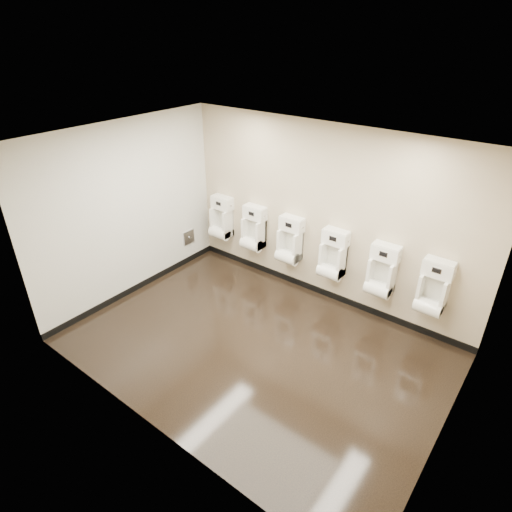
{
  "coord_description": "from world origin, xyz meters",
  "views": [
    {
      "loc": [
        2.85,
        -3.66,
        4.0
      ],
      "look_at": [
        -0.4,
        0.55,
        1.08
      ],
      "focal_mm": 30.0,
      "sensor_mm": 36.0,
      "label": 1
    }
  ],
  "objects_px": {
    "urinal_0": "(221,221)",
    "urinal_2": "(290,243)",
    "urinal_5": "(433,291)",
    "urinal_1": "(253,231)",
    "urinal_3": "(333,258)",
    "urinal_4": "(381,274)",
    "access_panel": "(189,237)"
  },
  "relations": [
    {
      "from": "urinal_2",
      "to": "urinal_5",
      "type": "xyz_separation_m",
      "value": [
        2.31,
        0.0,
        0.0
      ]
    },
    {
      "from": "urinal_4",
      "to": "urinal_5",
      "type": "height_order",
      "value": "same"
    },
    {
      "from": "access_panel",
      "to": "urinal_5",
      "type": "height_order",
      "value": "urinal_5"
    },
    {
      "from": "access_panel",
      "to": "urinal_0",
      "type": "height_order",
      "value": "urinal_0"
    },
    {
      "from": "urinal_2",
      "to": "urinal_3",
      "type": "xyz_separation_m",
      "value": [
        0.79,
        0.0,
        0.0
      ]
    },
    {
      "from": "urinal_3",
      "to": "urinal_4",
      "type": "bearing_deg",
      "value": 0.0
    },
    {
      "from": "urinal_2",
      "to": "access_panel",
      "type": "bearing_deg",
      "value": -168.08
    },
    {
      "from": "urinal_3",
      "to": "urinal_4",
      "type": "height_order",
      "value": "same"
    },
    {
      "from": "urinal_1",
      "to": "urinal_2",
      "type": "bearing_deg",
      "value": 0.0
    },
    {
      "from": "urinal_2",
      "to": "urinal_5",
      "type": "distance_m",
      "value": 2.31
    },
    {
      "from": "urinal_0",
      "to": "urinal_3",
      "type": "relative_size",
      "value": 1.0
    },
    {
      "from": "urinal_1",
      "to": "urinal_4",
      "type": "height_order",
      "value": "same"
    },
    {
      "from": "urinal_1",
      "to": "urinal_3",
      "type": "height_order",
      "value": "same"
    },
    {
      "from": "urinal_1",
      "to": "urinal_5",
      "type": "distance_m",
      "value": 3.07
    },
    {
      "from": "urinal_0",
      "to": "urinal_2",
      "type": "relative_size",
      "value": 1.0
    },
    {
      "from": "access_panel",
      "to": "urinal_4",
      "type": "distance_m",
      "value": 3.58
    },
    {
      "from": "urinal_2",
      "to": "urinal_5",
      "type": "height_order",
      "value": "same"
    },
    {
      "from": "access_panel",
      "to": "urinal_1",
      "type": "relative_size",
      "value": 0.32
    },
    {
      "from": "urinal_0",
      "to": "urinal_2",
      "type": "xyz_separation_m",
      "value": [
        1.5,
        0.0,
        0.0
      ]
    },
    {
      "from": "urinal_4",
      "to": "urinal_5",
      "type": "relative_size",
      "value": 1.0
    },
    {
      "from": "urinal_2",
      "to": "urinal_4",
      "type": "distance_m",
      "value": 1.59
    },
    {
      "from": "urinal_0",
      "to": "urinal_3",
      "type": "distance_m",
      "value": 2.29
    },
    {
      "from": "urinal_2",
      "to": "urinal_3",
      "type": "distance_m",
      "value": 0.79
    },
    {
      "from": "access_panel",
      "to": "urinal_1",
      "type": "xyz_separation_m",
      "value": [
        1.2,
        0.41,
        0.31
      ]
    },
    {
      "from": "urinal_0",
      "to": "urinal_2",
      "type": "bearing_deg",
      "value": 0.0
    },
    {
      "from": "urinal_4",
      "to": "access_panel",
      "type": "bearing_deg",
      "value": -173.35
    },
    {
      "from": "access_panel",
      "to": "urinal_5",
      "type": "relative_size",
      "value": 0.32
    },
    {
      "from": "access_panel",
      "to": "urinal_3",
      "type": "height_order",
      "value": "urinal_3"
    },
    {
      "from": "access_panel",
      "to": "urinal_0",
      "type": "xyz_separation_m",
      "value": [
        0.46,
        0.41,
        0.31
      ]
    },
    {
      "from": "urinal_5",
      "to": "urinal_2",
      "type": "bearing_deg",
      "value": 180.0
    },
    {
      "from": "urinal_3",
      "to": "urinal_4",
      "type": "xyz_separation_m",
      "value": [
        0.79,
        0.0,
        0.0
      ]
    },
    {
      "from": "urinal_1",
      "to": "urinal_4",
      "type": "bearing_deg",
      "value": 0.0
    }
  ]
}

